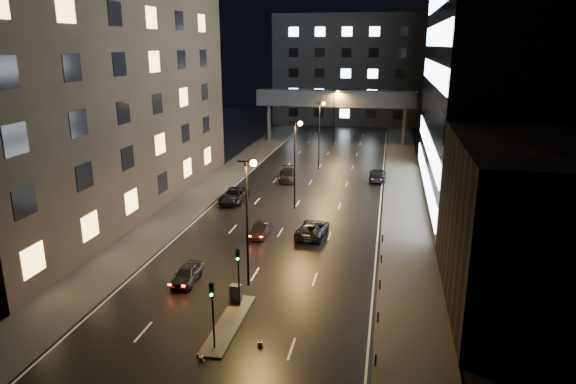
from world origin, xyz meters
name	(u,v)px	position (x,y,z in m)	size (l,w,h in m)	color
ground	(310,182)	(0.00, 40.00, 0.00)	(160.00, 160.00, 0.00)	black
sidewalk_left	(212,187)	(-12.50, 35.00, 0.07)	(5.00, 110.00, 0.15)	#383533
sidewalk_right	(404,197)	(12.50, 35.00, 0.07)	(5.00, 110.00, 0.15)	#383533
building_left	(80,28)	(-22.50, 24.00, 20.00)	(15.00, 48.00, 40.00)	#2D2319
building_right_low	(525,226)	(20.00, 9.00, 6.00)	(10.00, 18.00, 12.00)	black
building_right_glass	(534,4)	(25.00, 36.00, 22.50)	(20.00, 36.00, 45.00)	black
building_far	(348,70)	(0.00, 98.00, 12.50)	(34.00, 14.00, 25.00)	#333335
skybridge	(335,99)	(0.00, 70.00, 8.34)	(30.00, 3.00, 10.00)	#333335
median_island	(229,324)	(0.30, 2.00, 0.07)	(1.60, 8.00, 0.15)	#383533
traffic_signal_near	(238,268)	(0.30, 4.49, 3.09)	(0.28, 0.34, 4.40)	black
traffic_signal_far	(213,305)	(0.30, -1.01, 3.09)	(0.28, 0.34, 4.40)	black
bollard_row	(379,301)	(10.20, 6.50, 0.45)	(0.12, 25.12, 0.90)	black
streetlight_near	(249,207)	(0.16, 8.00, 6.50)	(1.45, 0.50, 10.15)	black
streetlight_mid_a	(296,154)	(0.16, 28.00, 6.50)	(1.45, 0.50, 10.15)	black
streetlight_mid_b	(320,127)	(0.16, 48.00, 6.50)	(1.45, 0.50, 10.15)	black
streetlight_far	(335,110)	(0.16, 68.00, 6.50)	(1.45, 0.50, 10.15)	black
car_away_a	(187,274)	(-4.94, 7.57, 0.71)	(1.68, 4.16, 1.42)	black
car_away_b	(261,230)	(-1.67, 18.70, 0.64)	(1.35, 3.87, 1.27)	black
car_away_c	(234,196)	(-7.68, 29.16, 0.80)	(2.66, 5.77, 1.60)	black
car_away_d	(287,175)	(-3.38, 40.58, 0.79)	(2.21, 5.44, 1.58)	black
car_toward_a	(313,229)	(3.35, 19.69, 0.77)	(2.55, 5.54, 1.54)	black
car_toward_b	(377,175)	(9.00, 42.85, 0.82)	(2.30, 5.67, 1.64)	black
utility_cabinet	(236,293)	(-0.10, 5.00, 0.80)	(0.77, 0.56, 1.29)	#454547
cone_a	(260,343)	(3.00, -0.12, 0.26)	(0.40, 0.40, 0.51)	#E64C0C
cone_b	(201,358)	(-0.06, -2.36, 0.26)	(0.33, 0.33, 0.52)	orange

